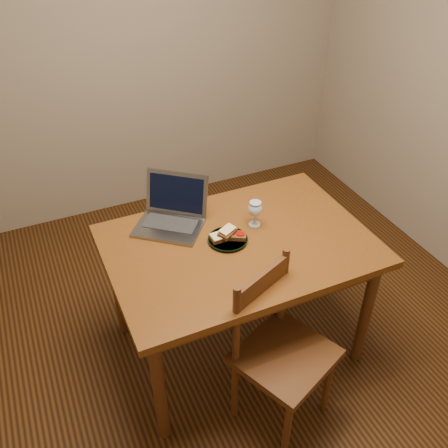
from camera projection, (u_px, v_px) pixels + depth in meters
name	position (u px, v px, depth m)	size (l,w,h in m)	color
floor	(232.00, 333.00, 2.97)	(3.20, 3.20, 0.02)	black
back_wall	(133.00, 36.00, 3.38)	(3.20, 0.02, 2.60)	gray
table	(239.00, 256.00, 2.52)	(1.30, 0.90, 0.74)	#4D240C
chair	(282.00, 346.00, 2.28)	(0.53, 0.52, 0.44)	#42250D
plate	(228.00, 240.00, 2.47)	(0.20, 0.20, 0.02)	black
sandwich_cheese	(221.00, 236.00, 2.46)	(0.10, 0.06, 0.03)	#381E0C
sandwich_tomato	(236.00, 235.00, 2.47)	(0.11, 0.06, 0.03)	#381E0C
sandwich_top	(227.00, 232.00, 2.45)	(0.10, 0.06, 0.03)	#381E0C
milk_glass	(255.00, 214.00, 2.55)	(0.07, 0.07, 0.14)	white
laptop	(172.00, 211.00, 2.58)	(0.45, 0.44, 0.24)	slate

